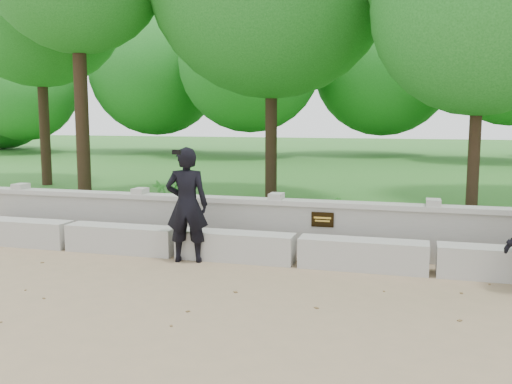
# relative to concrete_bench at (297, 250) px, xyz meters

# --- Properties ---
(ground) EXTENTS (80.00, 80.00, 0.00)m
(ground) POSITION_rel_concrete_bench_xyz_m (-0.00, -1.90, -0.22)
(ground) COLOR #907758
(ground) RESTS_ON ground
(lawn) EXTENTS (40.00, 22.00, 0.25)m
(lawn) POSITION_rel_concrete_bench_xyz_m (-0.00, 12.10, -0.10)
(lawn) COLOR #286F21
(lawn) RESTS_ON ground
(concrete_bench) EXTENTS (11.90, 0.45, 0.45)m
(concrete_bench) POSITION_rel_concrete_bench_xyz_m (0.00, 0.00, 0.00)
(concrete_bench) COLOR #ADAAA3
(concrete_bench) RESTS_ON ground
(parapet_wall) EXTENTS (12.50, 0.35, 0.90)m
(parapet_wall) POSITION_rel_concrete_bench_xyz_m (0.00, 0.70, 0.24)
(parapet_wall) COLOR #A3A09A
(parapet_wall) RESTS_ON ground
(man_main) EXTENTS (0.74, 0.67, 1.81)m
(man_main) POSITION_rel_concrete_bench_xyz_m (-1.69, -0.28, 0.68)
(man_main) COLOR black
(man_main) RESTS_ON ground
(shrub_a) EXTENTS (0.37, 0.41, 0.65)m
(shrub_a) POSITION_rel_concrete_bench_xyz_m (-3.57, 2.69, 0.35)
(shrub_a) COLOR #388C2F
(shrub_a) RESTS_ON lawn
(shrub_b) EXTENTS (0.33, 0.36, 0.54)m
(shrub_b) POSITION_rel_concrete_bench_xyz_m (0.33, 1.87, 0.30)
(shrub_b) COLOR #388C2F
(shrub_b) RESTS_ON lawn
(shrub_d) EXTENTS (0.51, 0.50, 0.68)m
(shrub_d) POSITION_rel_concrete_bench_xyz_m (-3.43, 3.20, 0.37)
(shrub_d) COLOR #388C2F
(shrub_d) RESTS_ON lawn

